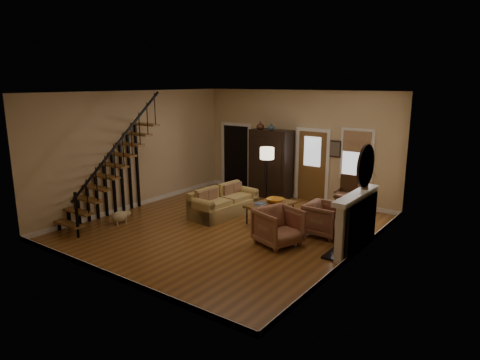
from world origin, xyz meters
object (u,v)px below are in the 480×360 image
Objects in this scene: armoire at (271,164)px; side_chair at (345,194)px; sofa at (224,202)px; armchair_left at (278,227)px; armchair_right at (325,219)px; coffee_table at (270,212)px; floor_lamp at (267,178)px.

armoire is 2.61m from side_chair.
sofa is 2.48m from armchair_left.
armchair_right is (2.88, -2.23, -0.66)m from armoire.
armchair_left is at bearing -51.56° from coffee_table.
side_chair is (0.25, 3.18, 0.10)m from armchair_left.
armchair_left is at bearing -55.71° from armoire.
floor_lamp is at bearing 56.32° from armchair_left.
side_chair is at bearing -4.48° from armoire.
armchair_right is at bearing -37.77° from armoire.
armoire is at bearing 52.36° from armchair_right.
sofa is 2.87m from armchair_right.
armoire is at bearing 175.52° from side_chair.
sofa is 1.52m from floor_lamp.
coffee_table is at bearing 86.82° from armchair_right.
armchair_left is (2.29, -0.96, 0.04)m from sofa.
armoire reaches higher than armchair_left.
side_chair is at bearing 23.43° from floor_lamp.
side_chair is at bearing 14.18° from armchair_left.
armchair_right is 0.84× the size of side_chair.
sofa is 2.30× the size of armchair_right.
floor_lamp reaches higher than sofa.
armchair_left reaches higher than sofa.
armoire is 2.33× the size of armchair_left.
floor_lamp reaches higher than coffee_table.
armchair_right is 2.66m from floor_lamp.
floor_lamp is (-1.78, 2.30, 0.46)m from armchair_left.
armchair_left is 1.28m from armchair_right.
sofa is (0.02, -2.41, -0.68)m from armoire.
coffee_table is (1.30, 0.27, -0.12)m from sofa.
sofa is at bearing -89.62° from armoire.
floor_lamp is at bearing -156.57° from side_chair.
floor_lamp is at bearing -63.92° from armoire.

